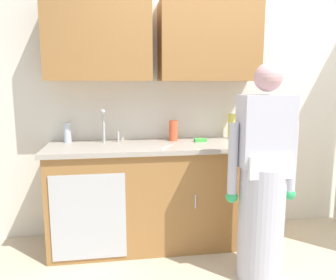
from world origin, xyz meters
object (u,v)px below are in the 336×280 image
Objects in this scene: sink at (108,147)px; bottle_dish_liquid at (67,132)px; bottle_water_short at (173,131)px; sponge at (200,140)px; person_at_sink at (262,191)px; bottle_soap at (232,126)px; cup_by_sink at (246,140)px; knife_on_counter at (166,147)px.

bottle_dish_liquid is at bearing 151.64° from sink.
sponge is (0.24, -0.09, -0.08)m from bottle_water_short.
bottle_dish_liquid is at bearing 176.79° from bottle_water_short.
person_at_sink reaches higher than bottle_soap.
bottle_water_short is at bearing -176.07° from bottle_soap.
bottle_water_short is 0.27m from sponge.
cup_by_sink is at bearing -8.72° from sink.
bottle_soap is at bearing 3.93° from bottle_water_short.
sink is 2.72× the size of bottle_dish_liquid.
bottle_soap reaches higher than knife_on_counter.
sink is 1.22m from bottle_soap.
bottle_water_short is (0.61, 0.15, 0.11)m from sink.
bottle_dish_liquid is 1.62m from cup_by_sink.
bottle_soap is 1.32× the size of bottle_dish_liquid.
bottle_soap is 1.57m from bottle_dish_liquid.
sink is at bearing 99.21° from knife_on_counter.
person_at_sink is 1.05m from bottle_water_short.
bottle_soap is at bearing 91.05° from cup_by_sink.
cup_by_sink is (0.60, -0.33, -0.05)m from bottle_water_short.
bottle_water_short is at bearing 9.77° from knife_on_counter.
bottle_water_short is 0.81× the size of knife_on_counter.
person_at_sink is 1.79m from bottle_dish_liquid.
person_at_sink reaches higher than knife_on_counter.
person_at_sink is (1.14, -0.69, -0.23)m from sink.
bottle_dish_liquid is at bearing 166.27° from cup_by_sink.
bottle_dish_liquid reaches higher than knife_on_counter.
sink is 0.44m from bottle_dish_liquid.
bottle_water_short reaches higher than cup_by_sink.
person_at_sink is at bearing -97.16° from cup_by_sink.
bottle_soap is 1.01× the size of knife_on_counter.
bottle_soap is at bearing 20.34° from sponge.
sink reaches higher than knife_on_counter.
knife_on_counter is 0.43m from sponge.
knife_on_counter is (0.49, -0.18, 0.02)m from sink.
knife_on_counter is at bearing -23.78° from bottle_dish_liquid.
sink is 2.06× the size of bottle_soap.
cup_by_sink is 0.81× the size of sponge.
bottle_dish_liquid is 0.95× the size of bottle_water_short.
sponge is at bearing 145.73° from cup_by_sink.
bottle_soap is 0.80m from knife_on_counter.
cup_by_sink is (1.58, -0.39, -0.05)m from bottle_dish_liquid.
sponge is (0.36, 0.24, 0.01)m from knife_on_counter.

